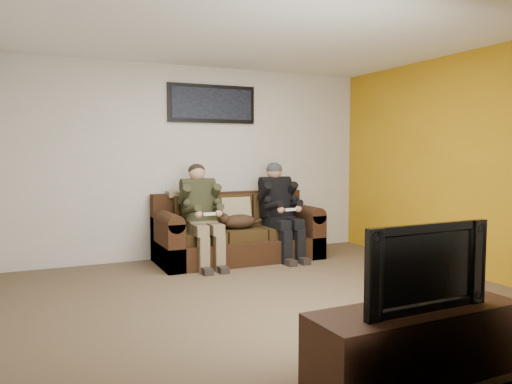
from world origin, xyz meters
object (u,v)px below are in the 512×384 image
sofa (237,234)px  cat (238,221)px  person_left (201,209)px  person_right (280,205)px  tv_stand (415,342)px  framed_poster (212,104)px  television (417,265)px

sofa → cat: (-0.05, -0.16, 0.20)m
person_left → cat: (0.51, 0.02, -0.19)m
person_right → tv_stand: size_ratio=0.89×
sofa → cat: sofa is taller
framed_poster → sofa: bearing=-62.8°
television → tv_stand: bearing=88.3°
cat → tv_stand: (-0.28, -3.62, -0.31)m
sofa → person_left: (-0.56, -0.18, 0.39)m
cat → tv_stand: 3.64m
sofa → framed_poster: 1.82m
tv_stand → television: size_ratio=1.53×
person_left → tv_stand: (0.23, -3.60, -0.50)m
cat → framed_poster: bearing=105.2°
tv_stand → television: (0.00, -0.00, 0.50)m
person_left → television: person_left is taller
tv_stand → cat: bearing=83.9°
person_right → television: 3.70m
sofa → person_right: bearing=-18.0°
television → person_left: bearing=92.0°
person_left → television: size_ratio=1.36×
cat → tv_stand: bearing=-94.4°
framed_poster → tv_stand: framed_poster is taller
television → framed_poster: bearing=86.6°
sofa → framed_poster: size_ratio=1.73×
person_right → cat: size_ratio=1.97×
cat → television: television is taller
person_right → tv_stand: (-0.88, -3.60, -0.50)m
sofa → person_left: 0.70m
person_right → tv_stand: person_right is taller
person_left → tv_stand: size_ratio=0.89×
cat → tv_stand: cat is taller
person_left → television: bearing=-86.3°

